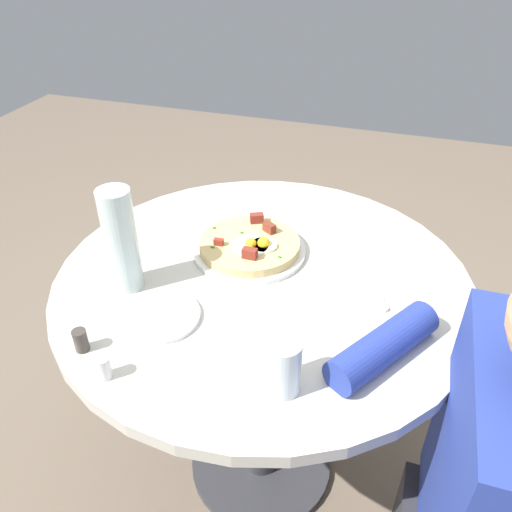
{
  "coord_description": "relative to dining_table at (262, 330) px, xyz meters",
  "views": [
    {
      "loc": [
        0.92,
        0.28,
        1.49
      ],
      "look_at": [
        -0.04,
        -0.03,
        0.78
      ],
      "focal_mm": 36.04,
      "sensor_mm": 36.0,
      "label": 1
    }
  ],
  "objects": [
    {
      "name": "salt_shaker",
      "position": [
        0.39,
        -0.18,
        0.21
      ],
      "size": [
        0.03,
        0.03,
        0.05
      ],
      "primitive_type": "cylinder",
      "color": "white",
      "rests_on": "dining_table"
    },
    {
      "name": "water_glass",
      "position": [
        0.32,
        0.13,
        0.24
      ],
      "size": [
        0.07,
        0.07,
        0.11
      ],
      "primitive_type": "cylinder",
      "color": "silver",
      "rests_on": "dining_table"
    },
    {
      "name": "pizza_plate",
      "position": [
        -0.07,
        -0.06,
        0.19
      ],
      "size": [
        0.28,
        0.28,
        0.01
      ],
      "primitive_type": "cylinder",
      "color": "white",
      "rests_on": "dining_table"
    },
    {
      "name": "napkin",
      "position": [
        0.08,
        0.21,
        0.18
      ],
      "size": [
        0.17,
        0.2,
        0.0
      ],
      "primitive_type": "cube",
      "rotation": [
        0.0,
        0.0,
        1.79
      ],
      "color": "white",
      "rests_on": "dining_table"
    },
    {
      "name": "water_bottle",
      "position": [
        0.14,
        -0.28,
        0.3
      ],
      "size": [
        0.07,
        0.07,
        0.24
      ],
      "primitive_type": "cylinder",
      "color": "silver",
      "rests_on": "dining_table"
    },
    {
      "name": "dining_table",
      "position": [
        0.0,
        0.0,
        0.0
      ],
      "size": [
        0.97,
        0.97,
        0.76
      ],
      "color": "beige",
      "rests_on": "ground_plane"
    },
    {
      "name": "fork",
      "position": [
        0.1,
        0.21,
        0.19
      ],
      "size": [
        0.05,
        0.18,
        0.0
      ],
      "primitive_type": "cube",
      "rotation": [
        0.0,
        0.0,
        1.79
      ],
      "color": "silver",
      "rests_on": "napkin"
    },
    {
      "name": "knife",
      "position": [
        0.06,
        0.21,
        0.19
      ],
      "size": [
        0.05,
        0.18,
        0.0
      ],
      "primitive_type": "cube",
      "rotation": [
        0.0,
        0.0,
        1.79
      ],
      "color": "silver",
      "rests_on": "napkin"
    },
    {
      "name": "pepper_shaker",
      "position": [
        0.34,
        -0.26,
        0.21
      ],
      "size": [
        0.03,
        0.03,
        0.05
      ],
      "primitive_type": "cylinder",
      "color": "#3F3833",
      "rests_on": "dining_table"
    },
    {
      "name": "ground_plane",
      "position": [
        0.0,
        0.0,
        -0.58
      ],
      "size": [
        6.0,
        6.0,
        0.0
      ],
      "primitive_type": "plane",
      "color": "#6B5B4C"
    },
    {
      "name": "breakfast_pizza",
      "position": [
        -0.07,
        -0.06,
        0.21
      ],
      "size": [
        0.25,
        0.25,
        0.05
      ],
      "color": "tan",
      "rests_on": "pizza_plate"
    },
    {
      "name": "bread_plate",
      "position": [
        0.21,
        -0.16,
        0.19
      ],
      "size": [
        0.17,
        0.17,
        0.01
      ],
      "primitive_type": "cylinder",
      "color": "white",
      "rests_on": "dining_table"
    }
  ]
}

